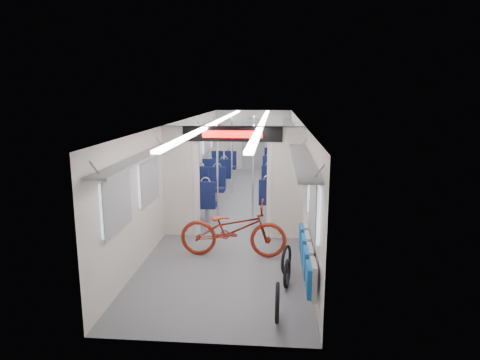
{
  "coord_description": "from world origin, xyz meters",
  "views": [
    {
      "loc": [
        0.86,
        -10.6,
        2.96
      ],
      "look_at": [
        0.14,
        -1.92,
        1.18
      ],
      "focal_mm": 32.0,
      "sensor_mm": 36.0,
      "label": 1
    }
  ],
  "objects_px": {
    "bike_hoop_a": "(277,304)",
    "seat_bay_far_left": "(221,168)",
    "flip_bench": "(307,256)",
    "seat_bay_far_right": "(277,165)",
    "seat_bay_near_left": "(203,191)",
    "seat_bay_near_right": "(278,189)",
    "bike_hoop_c": "(286,261)",
    "bike_hoop_b": "(287,275)",
    "stanchion_far_left": "(232,155)",
    "bicycle": "(233,229)",
    "stanchion_near_right": "(253,177)",
    "stanchion_far_right": "(254,155)",
    "stanchion_near_left": "(218,177)"
  },
  "relations": [
    {
      "from": "bike_hoop_a",
      "to": "bike_hoop_b",
      "type": "relative_size",
      "value": 1.18
    },
    {
      "from": "seat_bay_far_right",
      "to": "stanchion_far_left",
      "type": "bearing_deg",
      "value": -124.86
    },
    {
      "from": "seat_bay_far_left",
      "to": "seat_bay_far_right",
      "type": "relative_size",
      "value": 0.89
    },
    {
      "from": "seat_bay_far_right",
      "to": "stanchion_near_right",
      "type": "distance_m",
      "value": 5.28
    },
    {
      "from": "flip_bench",
      "to": "seat_bay_far_right",
      "type": "xyz_separation_m",
      "value": [
        -0.42,
        8.3,
        -0.02
      ]
    },
    {
      "from": "seat_bay_near_left",
      "to": "seat_bay_far_right",
      "type": "bearing_deg",
      "value": 65.05
    },
    {
      "from": "bike_hoop_a",
      "to": "bike_hoop_b",
      "type": "height_order",
      "value": "bike_hoop_a"
    },
    {
      "from": "seat_bay_near_right",
      "to": "seat_bay_near_left",
      "type": "bearing_deg",
      "value": -167.46
    },
    {
      "from": "stanchion_far_left",
      "to": "stanchion_far_right",
      "type": "bearing_deg",
      "value": 2.86
    },
    {
      "from": "flip_bench",
      "to": "bike_hoop_b",
      "type": "xyz_separation_m",
      "value": [
        -0.28,
        0.14,
        -0.38
      ]
    },
    {
      "from": "bicycle",
      "to": "stanchion_far_right",
      "type": "xyz_separation_m",
      "value": [
        0.11,
        5.02,
        0.64
      ]
    },
    {
      "from": "bike_hoop_c",
      "to": "seat_bay_far_left",
      "type": "bearing_deg",
      "value": 105.73
    },
    {
      "from": "seat_bay_near_right",
      "to": "stanchion_near_left",
      "type": "relative_size",
      "value": 0.87
    },
    {
      "from": "bike_hoop_b",
      "to": "stanchion_far_right",
      "type": "distance_m",
      "value": 6.38
    },
    {
      "from": "seat_bay_near_left",
      "to": "seat_bay_near_right",
      "type": "distance_m",
      "value": 1.92
    },
    {
      "from": "bike_hoop_b",
      "to": "stanchion_far_right",
      "type": "height_order",
      "value": "stanchion_far_right"
    },
    {
      "from": "seat_bay_far_left",
      "to": "bike_hoop_b",
      "type": "bearing_deg",
      "value": -75.28
    },
    {
      "from": "bike_hoop_a",
      "to": "seat_bay_far_left",
      "type": "height_order",
      "value": "seat_bay_far_left"
    },
    {
      "from": "bike_hoop_a",
      "to": "stanchion_near_left",
      "type": "distance_m",
      "value": 4.27
    },
    {
      "from": "bicycle",
      "to": "stanchion_near_right",
      "type": "height_order",
      "value": "stanchion_near_right"
    },
    {
      "from": "flip_bench",
      "to": "bike_hoop_a",
      "type": "bearing_deg",
      "value": -115.94
    },
    {
      "from": "bike_hoop_c",
      "to": "seat_bay_far_left",
      "type": "height_order",
      "value": "seat_bay_far_left"
    },
    {
      "from": "seat_bay_far_right",
      "to": "stanchion_near_left",
      "type": "relative_size",
      "value": 0.95
    },
    {
      "from": "stanchion_near_left",
      "to": "stanchion_near_right",
      "type": "relative_size",
      "value": 1.0
    },
    {
      "from": "stanchion_far_left",
      "to": "seat_bay_near_right",
      "type": "bearing_deg",
      "value": -51.0
    },
    {
      "from": "seat_bay_far_right",
      "to": "bike_hoop_c",
      "type": "bearing_deg",
      "value": -88.97
    },
    {
      "from": "bike_hoop_a",
      "to": "stanchion_near_left",
      "type": "bearing_deg",
      "value": 108.36
    },
    {
      "from": "bicycle",
      "to": "bike_hoop_b",
      "type": "xyz_separation_m",
      "value": [
        0.96,
        -1.23,
        -0.31
      ]
    },
    {
      "from": "seat_bay_far_left",
      "to": "stanchion_near_right",
      "type": "height_order",
      "value": "stanchion_near_right"
    },
    {
      "from": "bike_hoop_b",
      "to": "seat_bay_far_left",
      "type": "height_order",
      "value": "seat_bay_far_left"
    },
    {
      "from": "seat_bay_far_left",
      "to": "seat_bay_far_right",
      "type": "bearing_deg",
      "value": 15.51
    },
    {
      "from": "bike_hoop_c",
      "to": "seat_bay_near_right",
      "type": "height_order",
      "value": "seat_bay_near_right"
    },
    {
      "from": "bicycle",
      "to": "seat_bay_near_right",
      "type": "xyz_separation_m",
      "value": [
        0.82,
        3.32,
        0.02
      ]
    },
    {
      "from": "bike_hoop_c",
      "to": "seat_bay_far_right",
      "type": "height_order",
      "value": "seat_bay_far_right"
    },
    {
      "from": "bike_hoop_b",
      "to": "seat_bay_far_right",
      "type": "xyz_separation_m",
      "value": [
        -0.14,
        8.16,
        0.35
      ]
    },
    {
      "from": "seat_bay_far_right",
      "to": "bicycle",
      "type": "bearing_deg",
      "value": -96.75
    },
    {
      "from": "bike_hoop_c",
      "to": "stanchion_near_right",
      "type": "relative_size",
      "value": 0.21
    },
    {
      "from": "bike_hoop_b",
      "to": "seat_bay_near_left",
      "type": "bearing_deg",
      "value": 115.87
    },
    {
      "from": "bicycle",
      "to": "bike_hoop_c",
      "type": "bearing_deg",
      "value": -126.17
    },
    {
      "from": "seat_bay_far_left",
      "to": "stanchion_near_left",
      "type": "xyz_separation_m",
      "value": [
        0.54,
        -4.71,
        0.62
      ]
    },
    {
      "from": "flip_bench",
      "to": "bike_hoop_b",
      "type": "bearing_deg",
      "value": 153.63
    },
    {
      "from": "seat_bay_near_left",
      "to": "seat_bay_near_right",
      "type": "xyz_separation_m",
      "value": [
        1.87,
        0.42,
        -0.01
      ]
    },
    {
      "from": "stanchion_far_left",
      "to": "bike_hoop_b",
      "type": "bearing_deg",
      "value": -76.56
    },
    {
      "from": "flip_bench",
      "to": "stanchion_near_left",
      "type": "bearing_deg",
      "value": 119.66
    },
    {
      "from": "seat_bay_far_left",
      "to": "stanchion_far_right",
      "type": "distance_m",
      "value": 1.91
    },
    {
      "from": "flip_bench",
      "to": "bike_hoop_a",
      "type": "relative_size",
      "value": 3.83
    },
    {
      "from": "flip_bench",
      "to": "seat_bay_far_left",
      "type": "xyz_separation_m",
      "value": [
        -2.29,
        7.78,
        -0.05
      ]
    },
    {
      "from": "bicycle",
      "to": "bike_hoop_c",
      "type": "height_order",
      "value": "bicycle"
    },
    {
      "from": "seat_bay_far_right",
      "to": "stanchion_far_left",
      "type": "xyz_separation_m",
      "value": [
        -1.35,
        -1.94,
        0.59
      ]
    },
    {
      "from": "stanchion_far_left",
      "to": "stanchion_far_right",
      "type": "xyz_separation_m",
      "value": [
        0.64,
        0.03,
        0.0
      ]
    }
  ]
}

